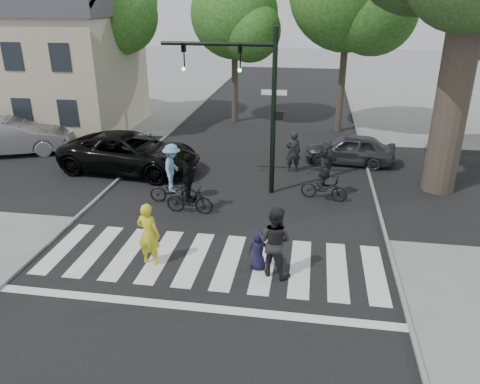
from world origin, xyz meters
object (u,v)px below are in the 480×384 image
object	(u,v)px
cyclist_right	(325,175)
car_grey	(350,149)
pedestrian_adult	(275,242)
pedestrian_child	(258,250)
pedestrian_woman	(148,234)
car_silver	(12,137)
car_suv	(130,153)
cyclist_left	(173,178)
traffic_signal	(250,89)
cyclist_mid	(189,189)

from	to	relation	value
cyclist_right	car_grey	world-z (taller)	cyclist_right
pedestrian_adult	pedestrian_child	bearing A→B (deg)	-1.15
pedestrian_woman	car_silver	distance (m)	12.78
pedestrian_woman	car_suv	size ratio (longest dim) A/B	0.31
cyclist_left	car_grey	bearing A→B (deg)	39.54
pedestrian_woman	pedestrian_adult	size ratio (longest dim) A/B	0.93
pedestrian_woman	cyclist_left	world-z (taller)	cyclist_left
car_suv	pedestrian_woman	bearing A→B (deg)	-148.71
car_silver	pedestrian_woman	bearing A→B (deg)	-153.16
traffic_signal	pedestrian_woman	size ratio (longest dim) A/B	3.29
pedestrian_adult	car_suv	distance (m)	9.74
cyclist_mid	car_silver	world-z (taller)	cyclist_mid
pedestrian_woman	pedestrian_child	distance (m)	3.03
cyclist_mid	car_suv	bearing A→B (deg)	133.75
car_suv	car_silver	world-z (taller)	car_silver
pedestrian_adult	cyclist_mid	bearing A→B (deg)	-24.59
pedestrian_woman	cyclist_mid	world-z (taller)	cyclist_mid
cyclist_left	cyclist_right	world-z (taller)	cyclist_left
traffic_signal	pedestrian_child	bearing A→B (deg)	-79.54
car_silver	cyclist_left	bearing A→B (deg)	-137.13
car_suv	pedestrian_child	bearing A→B (deg)	-131.14
car_suv	cyclist_right	bearing A→B (deg)	-95.98
traffic_signal	car_suv	bearing A→B (deg)	164.87
pedestrian_child	cyclist_mid	bearing A→B (deg)	-47.71
pedestrian_woman	cyclist_right	xyz separation A→B (m)	(4.80, 5.27, 0.05)
cyclist_left	car_grey	xyz separation A→B (m)	(6.50, 5.37, -0.28)
pedestrian_woman	cyclist_mid	xyz separation A→B (m)	(0.25, 3.37, -0.03)
pedestrian_child	pedestrian_adult	size ratio (longest dim) A/B	0.58
car_silver	car_grey	bearing A→B (deg)	-107.89
traffic_signal	cyclist_mid	bearing A→B (deg)	-127.86
cyclist_right	car_suv	world-z (taller)	cyclist_right
traffic_signal	pedestrian_adult	bearing A→B (deg)	-75.53
car_silver	pedestrian_adult	bearing A→B (deg)	-144.76
cyclist_right	car_suv	size ratio (longest dim) A/B	0.37
pedestrian_child	car_suv	size ratio (longest dim) A/B	0.20
car_silver	traffic_signal	bearing A→B (deg)	-125.50
traffic_signal	car_grey	bearing A→B (deg)	44.71
cyclist_right	traffic_signal	bearing A→B (deg)	172.91
cyclist_mid	car_grey	xyz separation A→B (m)	(5.70, 6.16, -0.22)
pedestrian_child	cyclist_mid	world-z (taller)	cyclist_mid
car_suv	car_silver	bearing A→B (deg)	84.19
pedestrian_child	car_silver	world-z (taller)	car_silver
cyclist_left	car_suv	size ratio (longest dim) A/B	0.37
traffic_signal	cyclist_left	bearing A→B (deg)	-150.24
traffic_signal	cyclist_left	xyz separation A→B (m)	(-2.55, -1.46, -2.95)
car_grey	pedestrian_woman	bearing A→B (deg)	-26.48
pedestrian_woman	cyclist_left	distance (m)	4.20
pedestrian_child	cyclist_left	size ratio (longest dim) A/B	0.53
cyclist_right	car_grey	xyz separation A→B (m)	(1.15, 4.25, -0.30)
cyclist_left	car_suv	bearing A→B (deg)	133.26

